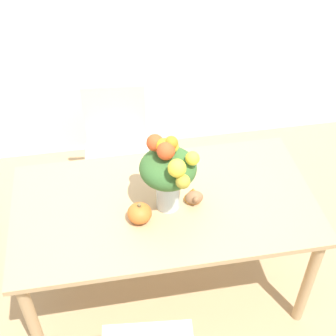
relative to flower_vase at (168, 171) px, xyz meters
name	(u,v)px	position (x,y,z in m)	size (l,w,h in m)	color
ground_plane	(165,283)	(-0.02, 0.03, -0.97)	(12.00, 12.00, 0.00)	tan
dining_table	(164,214)	(-0.02, 0.03, -0.33)	(1.56, 0.83, 0.72)	tan
flower_vase	(168,171)	(0.00, 0.00, 0.00)	(0.28, 0.33, 0.44)	silver
pumpkin	(140,213)	(-0.16, -0.07, -0.19)	(0.12, 0.12, 0.11)	orange
turkey_figurine	(194,195)	(0.13, 0.02, -0.21)	(0.09, 0.13, 0.08)	#936642
dining_chair_near_window	(117,152)	(-0.21, 0.77, -0.49)	(0.46, 0.46, 0.90)	silver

